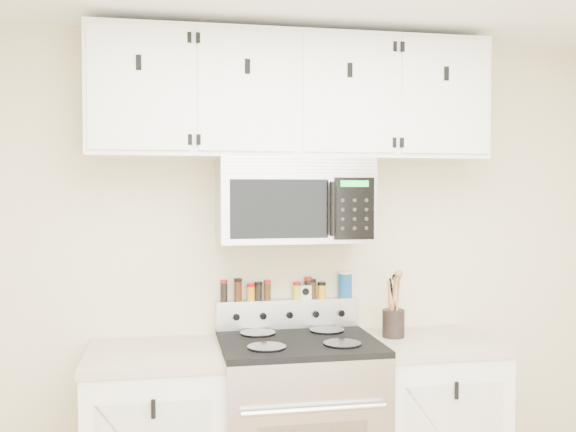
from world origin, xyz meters
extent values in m
cube|color=beige|center=(0.00, 1.75, 1.25)|extent=(3.50, 0.01, 2.50)
cube|color=black|center=(0.00, 1.43, 0.94)|extent=(0.76, 0.65, 0.03)
cube|color=#B7B7BA|center=(0.00, 1.71, 1.03)|extent=(0.76, 0.08, 0.15)
cylinder|color=black|center=(-0.18, 1.28, 0.96)|extent=(0.18, 0.18, 0.01)
cylinder|color=black|center=(0.18, 1.28, 0.96)|extent=(0.18, 0.18, 0.01)
cylinder|color=black|center=(-0.18, 1.57, 0.96)|extent=(0.18, 0.18, 0.01)
cylinder|color=black|center=(0.18, 1.57, 0.96)|extent=(0.18, 0.18, 0.01)
cube|color=gray|center=(-0.69, 1.45, 0.90)|extent=(0.64, 0.62, 0.04)
cube|color=white|center=(0.69, 1.45, 0.44)|extent=(0.62, 0.60, 0.88)
cube|color=gray|center=(0.69, 1.45, 0.90)|extent=(0.64, 0.62, 0.04)
cube|color=#9E9EA3|center=(0.00, 1.56, 1.63)|extent=(0.76, 0.38, 0.42)
cube|color=#B7B7BA|center=(0.00, 1.36, 1.80)|extent=(0.73, 0.01, 0.08)
cube|color=black|center=(-0.10, 1.36, 1.59)|extent=(0.47, 0.01, 0.28)
cube|color=black|center=(0.26, 1.36, 1.59)|extent=(0.20, 0.01, 0.30)
cylinder|color=black|center=(0.15, 1.33, 1.59)|extent=(0.03, 0.03, 0.26)
cube|color=white|center=(0.00, 1.58, 2.15)|extent=(2.00, 0.33, 0.62)
cube|color=white|center=(-0.75, 1.41, 2.15)|extent=(0.46, 0.01, 0.57)
cube|color=black|center=(-0.75, 1.41, 2.26)|extent=(0.02, 0.01, 0.07)
cube|color=white|center=(-0.25, 1.41, 2.15)|extent=(0.46, 0.01, 0.57)
cube|color=black|center=(-0.25, 1.41, 2.26)|extent=(0.03, 0.01, 0.07)
cube|color=white|center=(0.25, 1.41, 2.15)|extent=(0.46, 0.01, 0.57)
cube|color=black|center=(0.25, 1.41, 2.26)|extent=(0.03, 0.01, 0.07)
cube|color=white|center=(0.75, 1.41, 2.15)|extent=(0.46, 0.01, 0.57)
cube|color=black|center=(0.75, 1.41, 2.26)|extent=(0.02, 0.01, 0.07)
cylinder|color=black|center=(0.52, 1.51, 0.99)|extent=(0.11, 0.11, 0.14)
cylinder|color=#946136|center=(0.52, 1.51, 1.10)|extent=(0.01, 0.01, 0.27)
cylinder|color=#946136|center=(0.54, 1.50, 1.11)|extent=(0.01, 0.01, 0.29)
cylinder|color=#946136|center=(0.50, 1.52, 1.09)|extent=(0.01, 0.01, 0.25)
cylinder|color=black|center=(0.53, 1.53, 1.10)|extent=(0.01, 0.01, 0.26)
cylinder|color=#946136|center=(0.51, 1.49, 1.11)|extent=(0.01, 0.01, 0.28)
cube|color=silver|center=(0.09, 1.71, 1.14)|extent=(0.07, 0.06, 0.07)
cylinder|color=#154D90|center=(0.32, 1.71, 1.16)|extent=(0.07, 0.07, 0.13)
cylinder|color=white|center=(0.32, 1.71, 1.23)|extent=(0.08, 0.08, 0.01)
cylinder|color=black|center=(-0.34, 1.71, 1.15)|extent=(0.04, 0.04, 0.10)
cylinder|color=#AB0D17|center=(-0.34, 1.71, 1.20)|extent=(0.04, 0.04, 0.02)
cylinder|color=#442110|center=(-0.27, 1.71, 1.15)|extent=(0.04, 0.04, 0.10)
cylinder|color=black|center=(-0.27, 1.71, 1.21)|extent=(0.04, 0.04, 0.02)
cylinder|color=gold|center=(-0.20, 1.71, 1.14)|extent=(0.04, 0.04, 0.07)
cylinder|color=#B30D11|center=(-0.20, 1.71, 1.18)|extent=(0.04, 0.04, 0.02)
cylinder|color=black|center=(-0.16, 1.71, 1.14)|extent=(0.04, 0.04, 0.08)
cylinder|color=black|center=(-0.16, 1.71, 1.19)|extent=(0.04, 0.04, 0.02)
cylinder|color=#472C11|center=(-0.11, 1.71, 1.14)|extent=(0.03, 0.03, 0.09)
cylinder|color=#B10D1A|center=(-0.11, 1.71, 1.20)|extent=(0.04, 0.04, 0.02)
cylinder|color=yellow|center=(0.05, 1.71, 1.14)|extent=(0.04, 0.04, 0.07)
cylinder|color=#A10C12|center=(0.05, 1.71, 1.18)|extent=(0.04, 0.04, 0.02)
cylinder|color=black|center=(0.11, 1.71, 1.15)|extent=(0.04, 0.04, 0.10)
cylinder|color=#A4120C|center=(0.11, 1.71, 1.21)|extent=(0.04, 0.04, 0.02)
cylinder|color=#3E280E|center=(0.13, 1.71, 1.14)|extent=(0.04, 0.04, 0.09)
cylinder|color=black|center=(0.13, 1.71, 1.20)|extent=(0.04, 0.04, 0.02)
cylinder|color=gold|center=(0.19, 1.71, 1.13)|extent=(0.04, 0.04, 0.07)
cylinder|color=black|center=(0.19, 1.71, 1.18)|extent=(0.04, 0.04, 0.02)
camera|label=1|loc=(-0.62, -1.62, 1.67)|focal=40.00mm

